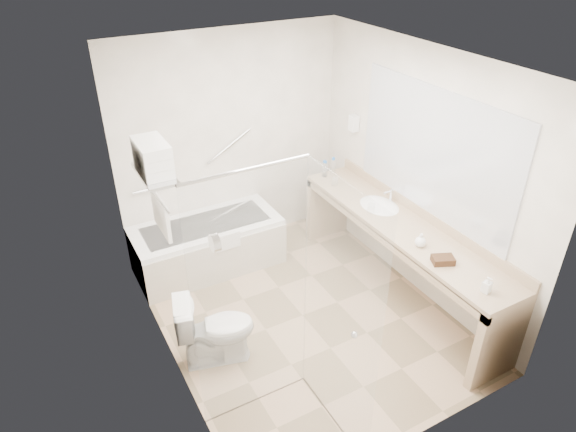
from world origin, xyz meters
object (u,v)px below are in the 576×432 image
vanity_counter (400,242)px  toilet (216,329)px  amenity_basket (443,260)px  bathtub (208,245)px  water_bottle_left (324,169)px

vanity_counter → toilet: bearing=178.9°
vanity_counter → amenity_basket: bearing=-99.5°
bathtub → toilet: (-0.45, -1.35, 0.06)m
vanity_counter → toilet: size_ratio=3.95×
bathtub → vanity_counter: (1.52, -1.39, 0.36)m
bathtub → water_bottle_left: 1.57m
toilet → amenity_basket: 2.07m
bathtub → amenity_basket: 2.57m
bathtub → amenity_basket: (1.41, -2.06, 0.61)m
toilet → amenity_basket: (1.86, -0.71, 0.55)m
vanity_counter → water_bottle_left: bearing=94.9°
vanity_counter → toilet: (-1.97, 0.04, -0.31)m
vanity_counter → amenity_basket: size_ratio=14.53×
toilet → water_bottle_left: bearing=-42.0°
amenity_basket → bathtub: bearing=124.4°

